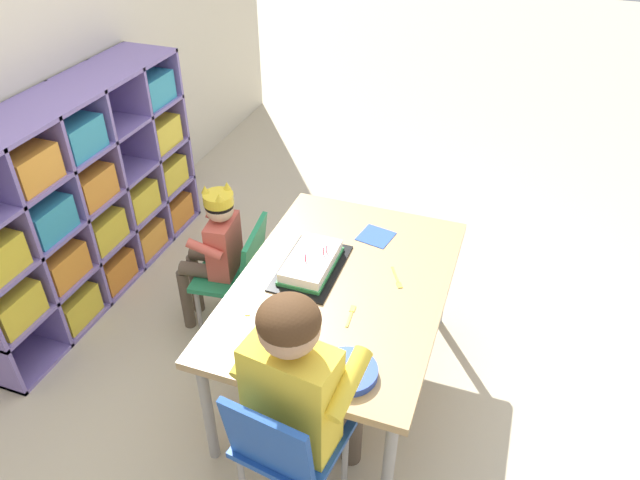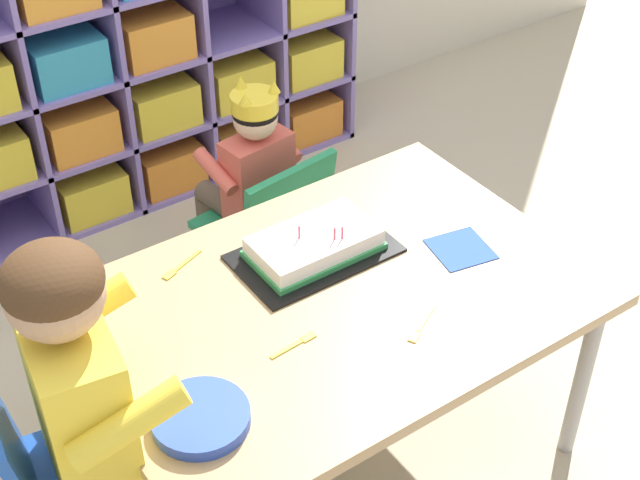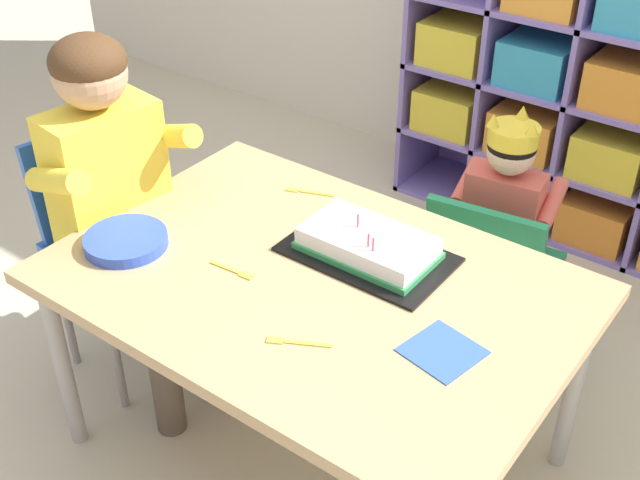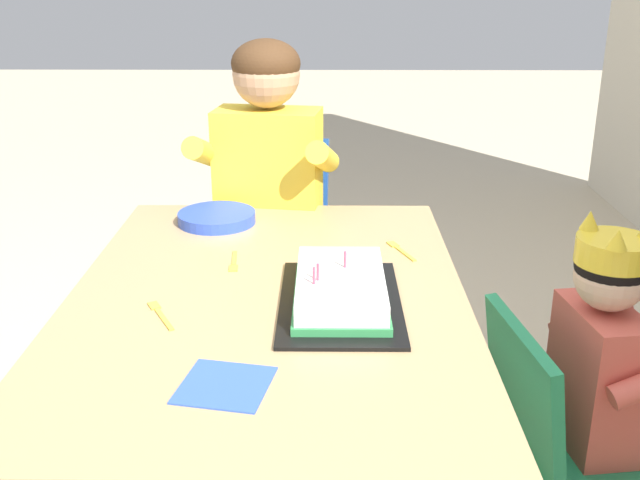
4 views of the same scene
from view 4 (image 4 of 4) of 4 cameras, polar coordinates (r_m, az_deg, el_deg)
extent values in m
cube|color=tan|center=(1.61, -4.00, -4.62)|extent=(1.23, 0.85, 0.03)
cylinder|color=#9E9993|center=(2.29, -11.90, -5.34)|extent=(0.04, 0.04, 0.56)
cylinder|color=#9E9993|center=(2.25, 6.56, -5.50)|extent=(0.04, 0.04, 0.56)
cube|color=#238451|center=(1.65, 19.22, -14.52)|extent=(0.40, 0.34, 0.03)
cube|color=#238451|center=(1.52, 15.18, -10.87)|extent=(0.34, 0.10, 0.26)
cylinder|color=gray|center=(1.91, 19.84, -15.94)|extent=(0.02, 0.02, 0.33)
cylinder|color=gray|center=(1.82, 13.04, -17.03)|extent=(0.02, 0.02, 0.33)
cube|color=#D15647|center=(1.58, 20.22, -9.85)|extent=(0.22, 0.14, 0.29)
sphere|color=#DBB293|center=(1.48, 21.23, -2.56)|extent=(0.13, 0.13, 0.13)
ellipsoid|color=black|center=(1.48, 21.33, -1.85)|extent=(0.14, 0.14, 0.10)
cylinder|color=yellow|center=(1.47, 21.48, -0.76)|extent=(0.14, 0.14, 0.05)
cone|color=yellow|center=(1.40, 21.72, 0.04)|extent=(0.04, 0.04, 0.04)
cone|color=yellow|center=(1.48, 19.84, 1.45)|extent=(0.04, 0.04, 0.04)
cylinder|color=brown|center=(1.73, 21.98, -11.79)|extent=(0.10, 0.22, 0.07)
cylinder|color=#D15647|center=(1.66, 19.89, -5.66)|extent=(0.07, 0.18, 0.10)
cube|color=#1E4CA8|center=(2.28, -3.79, -0.75)|extent=(0.37, 0.38, 0.03)
cube|color=#1E4CA8|center=(2.37, -3.10, 4.22)|extent=(0.11, 0.31, 0.30)
cylinder|color=gray|center=(2.29, -7.75, -7.01)|extent=(0.02, 0.02, 0.42)
cylinder|color=gray|center=(2.23, -0.90, -7.56)|extent=(0.02, 0.02, 0.42)
cylinder|color=gray|center=(2.52, -6.10, -4.27)|extent=(0.02, 0.02, 0.42)
cylinder|color=gray|center=(2.47, 0.11, -4.69)|extent=(0.02, 0.02, 0.42)
cube|color=yellow|center=(2.21, -3.92, 4.51)|extent=(0.20, 0.32, 0.42)
sphere|color=tan|center=(2.15, -4.12, 12.49)|extent=(0.19, 0.19, 0.19)
ellipsoid|color=#472D19|center=(2.15, -4.14, 13.24)|extent=(0.19, 0.19, 0.14)
cylinder|color=brown|center=(2.15, -6.99, -1.11)|extent=(0.31, 0.14, 0.10)
cylinder|color=brown|center=(2.11, -2.28, -1.38)|extent=(0.31, 0.14, 0.10)
cylinder|color=brown|center=(2.13, -7.77, -8.90)|extent=(0.08, 0.08, 0.44)
cylinder|color=brown|center=(2.09, -2.96, -9.33)|extent=(0.08, 0.08, 0.44)
cylinder|color=yellow|center=(2.18, -8.72, 6.57)|extent=(0.25, 0.10, 0.14)
cylinder|color=yellow|center=(2.10, 0.23, 6.32)|extent=(0.25, 0.10, 0.14)
cube|color=black|center=(1.56, 1.55, -4.72)|extent=(0.41, 0.25, 0.01)
cube|color=white|center=(1.54, 1.57, -3.62)|extent=(0.32, 0.18, 0.06)
cube|color=#338E4C|center=(1.55, 1.56, -4.32)|extent=(0.33, 0.19, 0.02)
cylinder|color=#E54C66|center=(1.56, 1.93, -1.48)|extent=(0.01, 0.01, 0.04)
cylinder|color=#E54C66|center=(1.50, -0.16, -2.45)|extent=(0.01, 0.01, 0.04)
cylinder|color=#E54C66|center=(1.48, -0.46, -2.72)|extent=(0.01, 0.01, 0.04)
cylinder|color=blue|center=(2.05, -7.85, 1.71)|extent=(0.21, 0.21, 0.03)
cube|color=#3356B7|center=(1.28, -7.24, -10.88)|extent=(0.17, 0.17, 0.00)
cube|color=yellow|center=(1.80, -6.52, -1.38)|extent=(0.09, 0.02, 0.00)
cube|color=yellow|center=(1.74, -6.60, -2.15)|extent=(0.04, 0.02, 0.00)
cube|color=yellow|center=(1.52, -11.77, -5.93)|extent=(0.10, 0.06, 0.00)
cube|color=yellow|center=(1.58, -12.50, -4.89)|extent=(0.04, 0.03, 0.00)
cube|color=yellow|center=(1.82, 6.51, -1.04)|extent=(0.10, 0.05, 0.00)
cube|color=yellow|center=(1.88, 5.56, -0.32)|extent=(0.04, 0.03, 0.00)
camera|label=1|loc=(3.47, -13.30, 35.40)|focal=33.42mm
camera|label=2|loc=(2.98, -36.11, 33.11)|focal=51.94mm
camera|label=3|loc=(1.54, -76.26, 25.16)|focal=45.69mm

